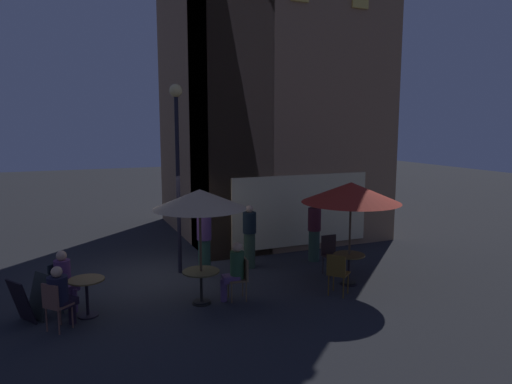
# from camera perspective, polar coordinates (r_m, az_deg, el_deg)

# --- Properties ---
(ground_plane) EXTENTS (60.00, 60.00, 0.00)m
(ground_plane) POSITION_cam_1_polar(r_m,az_deg,el_deg) (12.04, -11.65, -10.19)
(ground_plane) COLOR #242529
(cafe_building) EXTENTS (6.29, 6.54, 9.80)m
(cafe_building) POSITION_cam_1_polar(r_m,az_deg,el_deg) (15.30, -0.75, 12.47)
(cafe_building) COLOR #99724F
(cafe_building) RESTS_ON ground
(street_lamp_near_corner) EXTENTS (0.32, 0.32, 4.74)m
(street_lamp_near_corner) POSITION_cam_1_polar(r_m,az_deg,el_deg) (11.76, -9.58, 5.48)
(street_lamp_near_corner) COLOR black
(street_lamp_near_corner) RESTS_ON ground
(menu_sandwich_board) EXTENTS (0.83, 0.81, 0.86)m
(menu_sandwich_board) POSITION_cam_1_polar(r_m,az_deg,el_deg) (10.22, -25.80, -11.64)
(menu_sandwich_board) COLOR #232723
(menu_sandwich_board) RESTS_ON ground
(cafe_table_0) EXTENTS (0.79, 0.79, 0.72)m
(cafe_table_0) POSITION_cam_1_polar(r_m,az_deg,el_deg) (10.10, -6.71, -10.48)
(cafe_table_0) COLOR black
(cafe_table_0) RESTS_ON ground
(cafe_table_1) EXTENTS (0.74, 0.74, 0.73)m
(cafe_table_1) POSITION_cam_1_polar(r_m,az_deg,el_deg) (11.40, 11.27, -8.40)
(cafe_table_1) COLOR black
(cafe_table_1) RESTS_ON ground
(cafe_table_2) EXTENTS (0.70, 0.70, 0.76)m
(cafe_table_2) POSITION_cam_1_polar(r_m,az_deg,el_deg) (10.00, -19.93, -11.13)
(cafe_table_2) COLOR black
(cafe_table_2) RESTS_ON ground
(patio_umbrella_0) EXTENTS (1.94, 1.94, 2.45)m
(patio_umbrella_0) POSITION_cam_1_polar(r_m,az_deg,el_deg) (9.69, -6.88, -0.94)
(patio_umbrella_0) COLOR black
(patio_umbrella_0) RESTS_ON ground
(patio_umbrella_1) EXTENTS (2.30, 2.30, 2.45)m
(patio_umbrella_1) POSITION_cam_1_polar(r_m,az_deg,el_deg) (11.04, 11.51, -0.09)
(patio_umbrella_1) COLOR black
(patio_umbrella_1) RESTS_ON ground
(cafe_chair_0) EXTENTS (0.45, 0.45, 0.92)m
(cafe_chair_0) POSITION_cam_1_polar(r_m,az_deg,el_deg) (10.27, -1.82, -10.06)
(cafe_chair_0) COLOR brown
(cafe_chair_0) RESTS_ON ground
(cafe_chair_1) EXTENTS (0.41, 0.41, 0.99)m
(cafe_chair_1) POSITION_cam_1_polar(r_m,az_deg,el_deg) (12.06, 9.04, -7.13)
(cafe_chair_1) COLOR black
(cafe_chair_1) RESTS_ON ground
(cafe_chair_2) EXTENTS (0.60, 0.60, 0.95)m
(cafe_chair_2) POSITION_cam_1_polar(r_m,az_deg,el_deg) (10.59, 9.89, -9.43)
(cafe_chair_2) COLOR #593F15
(cafe_chair_2) RESTS_ON ground
(cafe_chair_3) EXTENTS (0.56, 0.56, 0.96)m
(cafe_chair_3) POSITION_cam_1_polar(r_m,az_deg,el_deg) (10.58, -22.77, -10.09)
(cafe_chair_3) COLOR black
(cafe_chair_3) RESTS_ON ground
(cafe_chair_4) EXTENTS (0.55, 0.55, 0.92)m
(cafe_chair_4) POSITION_cam_1_polar(r_m,az_deg,el_deg) (9.50, -23.33, -12.24)
(cafe_chair_4) COLOR brown
(cafe_chair_4) RESTS_ON ground
(patron_seated_0) EXTENTS (0.52, 0.34, 1.28)m
(patron_seated_0) POSITION_cam_1_polar(r_m,az_deg,el_deg) (10.18, -2.63, -9.23)
(patron_seated_0) COLOR #543961
(patron_seated_0) RESTS_ON ground
(patron_seated_1) EXTENTS (0.48, 0.51, 1.24)m
(patron_seated_1) POSITION_cam_1_polar(r_m,az_deg,el_deg) (10.43, -22.30, -9.55)
(patron_seated_1) COLOR #523561
(patron_seated_1) RESTS_ON ground
(patron_seated_2) EXTENTS (0.54, 0.53, 1.22)m
(patron_seated_2) POSITION_cam_1_polar(r_m,az_deg,el_deg) (9.54, -22.75, -11.29)
(patron_seated_2) COLOR black
(patron_seated_2) RESTS_ON ground
(patron_standing_3) EXTENTS (0.36, 0.36, 1.72)m
(patron_standing_3) POSITION_cam_1_polar(r_m,az_deg,el_deg) (11.90, -6.32, -5.97)
(patron_standing_3) COLOR #284A35
(patron_standing_3) RESTS_ON ground
(patron_standing_4) EXTENTS (0.36, 0.36, 1.70)m
(patron_standing_4) POSITION_cam_1_polar(r_m,az_deg,el_deg) (13.06, 7.11, -4.70)
(patron_standing_4) COLOR #2B4334
(patron_standing_4) RESTS_ON ground
(patron_standing_5) EXTENTS (0.35, 0.35, 1.68)m
(patron_standing_5) POSITION_cam_1_polar(r_m,az_deg,el_deg) (12.37, -0.80, -5.45)
(patron_standing_5) COLOR #324830
(patron_standing_5) RESTS_ON ground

